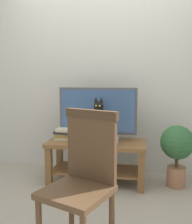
{
  "coord_description": "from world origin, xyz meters",
  "views": [
    {
      "loc": [
        0.5,
        -2.39,
        1.24
      ],
      "look_at": [
        0.0,
        0.49,
        0.84
      ],
      "focal_mm": 42.07,
      "sensor_mm": 36.0,
      "label": 1
    }
  ],
  "objects_px": {
    "cat": "(99,122)",
    "media_box": "(99,140)",
    "tv": "(98,113)",
    "book_stack": "(64,134)",
    "potted_plant": "(177,148)",
    "tv_stand": "(97,154)",
    "wooden_chair": "(83,174)"
  },
  "relations": [
    {
      "from": "book_stack",
      "to": "potted_plant",
      "type": "height_order",
      "value": "potted_plant"
    },
    {
      "from": "tv_stand",
      "to": "wooden_chair",
      "type": "height_order",
      "value": "wooden_chair"
    },
    {
      "from": "tv_stand",
      "to": "cat",
      "type": "relative_size",
      "value": 2.49
    },
    {
      "from": "wooden_chair",
      "to": "book_stack",
      "type": "height_order",
      "value": "wooden_chair"
    },
    {
      "from": "tv_stand",
      "to": "wooden_chair",
      "type": "bearing_deg",
      "value": -84.42
    },
    {
      "from": "tv",
      "to": "potted_plant",
      "type": "height_order",
      "value": "tv"
    },
    {
      "from": "tv_stand",
      "to": "media_box",
      "type": "bearing_deg",
      "value": -57.99
    },
    {
      "from": "media_box",
      "to": "potted_plant",
      "type": "height_order",
      "value": "potted_plant"
    },
    {
      "from": "media_box",
      "to": "wooden_chair",
      "type": "bearing_deg",
      "value": -85.97
    },
    {
      "from": "media_box",
      "to": "cat",
      "type": "bearing_deg",
      "value": -85.54
    },
    {
      "from": "tv",
      "to": "book_stack",
      "type": "distance_m",
      "value": 0.48
    },
    {
      "from": "cat",
      "to": "wooden_chair",
      "type": "relative_size",
      "value": 0.45
    },
    {
      "from": "tv_stand",
      "to": "tv",
      "type": "distance_m",
      "value": 0.48
    },
    {
      "from": "tv",
      "to": "tv_stand",
      "type": "bearing_deg",
      "value": -90.02
    },
    {
      "from": "wooden_chair",
      "to": "potted_plant",
      "type": "xyz_separation_m",
      "value": [
        0.78,
        1.3,
        -0.14
      ]
    },
    {
      "from": "book_stack",
      "to": "wooden_chair",
      "type": "bearing_deg",
      "value": -68.04
    },
    {
      "from": "media_box",
      "to": "potted_plant",
      "type": "xyz_separation_m",
      "value": [
        0.87,
        0.09,
        -0.08
      ]
    },
    {
      "from": "potted_plant",
      "to": "media_box",
      "type": "bearing_deg",
      "value": -174.16
    },
    {
      "from": "cat",
      "to": "book_stack",
      "type": "height_order",
      "value": "cat"
    },
    {
      "from": "cat",
      "to": "tv",
      "type": "bearing_deg",
      "value": 103.45
    },
    {
      "from": "tv_stand",
      "to": "potted_plant",
      "type": "distance_m",
      "value": 0.91
    },
    {
      "from": "book_stack",
      "to": "media_box",
      "type": "bearing_deg",
      "value": -9.82
    },
    {
      "from": "tv",
      "to": "media_box",
      "type": "distance_m",
      "value": 0.33
    },
    {
      "from": "media_box",
      "to": "cat",
      "type": "distance_m",
      "value": 0.21
    },
    {
      "from": "tv_stand",
      "to": "tv",
      "type": "height_order",
      "value": "tv"
    },
    {
      "from": "tv_stand",
      "to": "media_box",
      "type": "distance_m",
      "value": 0.2
    },
    {
      "from": "media_box",
      "to": "wooden_chair",
      "type": "relative_size",
      "value": 0.43
    },
    {
      "from": "tv_stand",
      "to": "wooden_chair",
      "type": "xyz_separation_m",
      "value": [
        0.12,
        -1.27,
        0.24
      ]
    },
    {
      "from": "cat",
      "to": "media_box",
      "type": "bearing_deg",
      "value": 94.46
    },
    {
      "from": "potted_plant",
      "to": "tv",
      "type": "bearing_deg",
      "value": 175.82
    },
    {
      "from": "tv_stand",
      "to": "cat",
      "type": "distance_m",
      "value": 0.4
    },
    {
      "from": "tv",
      "to": "cat",
      "type": "relative_size",
      "value": 2.01
    }
  ]
}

